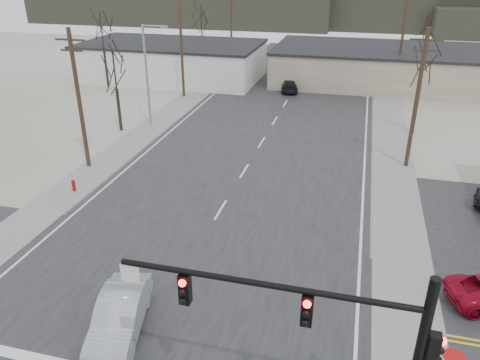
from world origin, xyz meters
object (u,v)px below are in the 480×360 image
object	(u,v)px
car_far_a	(289,85)
traffic_signal_mast	(345,343)
fire_hydrant	(74,185)
sedan_crossing	(120,316)
car_far_b	(320,47)

from	to	relation	value
car_far_a	traffic_signal_mast	bearing A→B (deg)	88.10
fire_hydrant	car_far_a	world-z (taller)	car_far_a
car_far_a	fire_hydrant	bearing A→B (deg)	58.74
sedan_crossing	car_far_b	bearing A→B (deg)	75.64
traffic_signal_mast	sedan_crossing	xyz separation A→B (m)	(-8.91, 3.20, -3.81)
sedan_crossing	car_far_b	world-z (taller)	sedan_crossing
sedan_crossing	car_far_b	distance (m)	67.27
traffic_signal_mast	car_far_a	bearing A→B (deg)	100.89
fire_hydrant	car_far_a	bearing A→B (deg)	71.53
sedan_crossing	car_far_a	distance (m)	40.19
sedan_crossing	car_far_a	size ratio (longest dim) A/B	1.11
car_far_b	fire_hydrant	bearing A→B (deg)	-125.57
traffic_signal_mast	car_far_b	xyz separation A→B (m)	(-7.43, 70.46, -4.02)
traffic_signal_mast	car_far_b	world-z (taller)	traffic_signal_mast
traffic_signal_mast	car_far_a	xyz separation A→B (m)	(-8.35, 43.39, -3.97)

